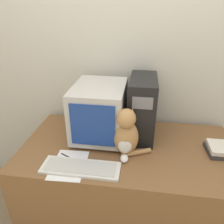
{
  "coord_description": "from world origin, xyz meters",
  "views": [
    {
      "loc": [
        0.07,
        -0.9,
        1.69
      ],
      "look_at": [
        -0.12,
        0.43,
        1.01
      ],
      "focal_mm": 35.0,
      "sensor_mm": 36.0,
      "label": 1
    }
  ],
  "objects_px": {
    "book_stack": "(217,149)",
    "pen": "(69,157)",
    "keyboard": "(81,168)",
    "cat": "(126,135)",
    "crt_monitor": "(100,111)",
    "computer_tower": "(142,108)"
  },
  "relations": [
    {
      "from": "crt_monitor",
      "to": "book_stack",
      "type": "relative_size",
      "value": 2.58
    },
    {
      "from": "cat",
      "to": "pen",
      "type": "xyz_separation_m",
      "value": [
        -0.37,
        -0.1,
        -0.15
      ]
    },
    {
      "from": "keyboard",
      "to": "cat",
      "type": "relative_size",
      "value": 1.39
    },
    {
      "from": "book_stack",
      "to": "pen",
      "type": "xyz_separation_m",
      "value": [
        -0.99,
        -0.2,
        -0.03
      ]
    },
    {
      "from": "keyboard",
      "to": "pen",
      "type": "height_order",
      "value": "keyboard"
    },
    {
      "from": "keyboard",
      "to": "crt_monitor",
      "type": "bearing_deg",
      "value": 83.93
    },
    {
      "from": "keyboard",
      "to": "cat",
      "type": "height_order",
      "value": "cat"
    },
    {
      "from": "computer_tower",
      "to": "cat",
      "type": "bearing_deg",
      "value": -109.18
    },
    {
      "from": "pen",
      "to": "cat",
      "type": "bearing_deg",
      "value": 15.81
    },
    {
      "from": "crt_monitor",
      "to": "computer_tower",
      "type": "distance_m",
      "value": 0.32
    },
    {
      "from": "book_stack",
      "to": "pen",
      "type": "distance_m",
      "value": 1.01
    },
    {
      "from": "cat",
      "to": "book_stack",
      "type": "xyz_separation_m",
      "value": [
        0.62,
        0.1,
        -0.12
      ]
    },
    {
      "from": "keyboard",
      "to": "cat",
      "type": "bearing_deg",
      "value": 37.34
    },
    {
      "from": "keyboard",
      "to": "book_stack",
      "type": "bearing_deg",
      "value": 18.59
    },
    {
      "from": "crt_monitor",
      "to": "cat",
      "type": "relative_size",
      "value": 1.35
    },
    {
      "from": "keyboard",
      "to": "book_stack",
      "type": "relative_size",
      "value": 2.67
    },
    {
      "from": "cat",
      "to": "book_stack",
      "type": "height_order",
      "value": "cat"
    },
    {
      "from": "crt_monitor",
      "to": "keyboard",
      "type": "bearing_deg",
      "value": -96.07
    },
    {
      "from": "book_stack",
      "to": "pen",
      "type": "height_order",
      "value": "book_stack"
    },
    {
      "from": "crt_monitor",
      "to": "pen",
      "type": "distance_m",
      "value": 0.4
    },
    {
      "from": "book_stack",
      "to": "pen",
      "type": "bearing_deg",
      "value": -168.45
    },
    {
      "from": "book_stack",
      "to": "cat",
      "type": "bearing_deg",
      "value": -171.04
    }
  ]
}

